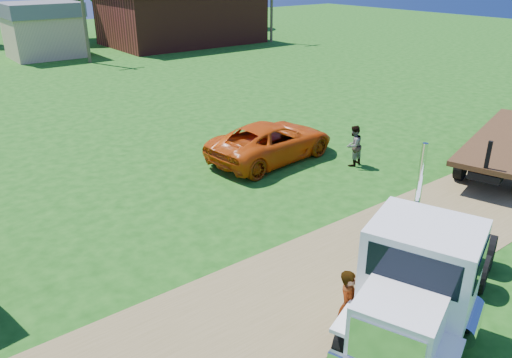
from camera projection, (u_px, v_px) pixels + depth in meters
ground at (343, 271)px, 13.86m from camera, size 140.00×140.00×0.00m
dirt_track at (343, 270)px, 13.86m from camera, size 120.00×4.20×0.01m
white_semi_tractor at (421, 281)px, 10.93m from camera, size 7.13×4.50×4.26m
orange_pickup at (271, 141)px, 21.39m from camera, size 6.17×3.34×1.64m
flatbed_trailer at (510, 143)px, 20.75m from camera, size 9.14×4.95×2.24m
spectator_a at (348, 306)px, 11.02m from camera, size 0.77×0.66×1.79m
spectator_b at (354, 146)px, 20.74m from camera, size 0.93×0.77×1.73m
brick_building at (182, 17)px, 51.92m from camera, size 15.40×10.40×5.30m
tan_shed at (44, 29)px, 44.18m from camera, size 6.20×5.40×4.70m
utility_poles at (83, 4)px, 40.76m from camera, size 42.20×0.28×9.00m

